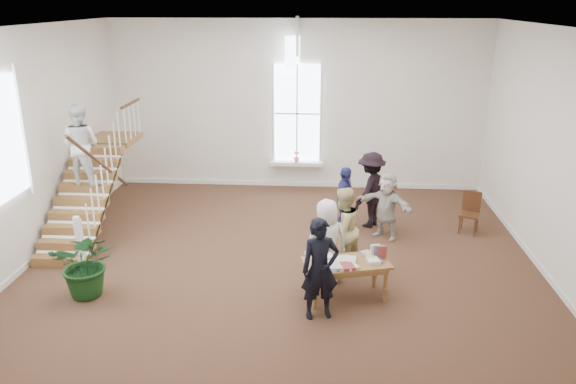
# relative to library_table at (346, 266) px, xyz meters

# --- Properties ---
(ground) EXTENTS (10.00, 10.00, 0.00)m
(ground) POSITION_rel_library_table_xyz_m (-1.18, 1.68, -0.61)
(ground) COLOR #49291C
(ground) RESTS_ON ground
(room_shell) EXTENTS (10.49, 10.00, 10.00)m
(room_shell) POSITION_rel_library_table_xyz_m (-1.18, 6.07, -0.21)
(room_shell) COLOR silver
(room_shell) RESTS_ON ground
(staircase) EXTENTS (1.10, 4.10, 2.92)m
(staircase) POSITION_rel_library_table_xyz_m (-5.52, 2.42, 1.01)
(staircase) COLOR brown
(staircase) RESTS_ON ground
(library_table) EXTENTS (1.59, 1.09, 0.74)m
(library_table) POSITION_rel_library_table_xyz_m (0.00, 0.00, 0.00)
(library_table) COLOR brown
(library_table) RESTS_ON ground
(police_officer) EXTENTS (0.72, 0.57, 1.72)m
(police_officer) POSITION_rel_library_table_xyz_m (-0.44, -0.64, 0.25)
(police_officer) COLOR black
(police_officer) RESTS_ON ground
(elderly_woman) EXTENTS (0.88, 0.70, 1.58)m
(elderly_woman) POSITION_rel_library_table_xyz_m (-0.34, 0.61, 0.18)
(elderly_woman) COLOR silver
(elderly_woman) RESTS_ON ground
(person_yellow) EXTENTS (1.01, 1.01, 1.65)m
(person_yellow) POSITION_rel_library_table_xyz_m (-0.04, 1.11, 0.22)
(person_yellow) COLOR #CFC381
(person_yellow) RESTS_ON ground
(woman_cluster_a) EXTENTS (0.66, 0.97, 1.52)m
(woman_cluster_a) POSITION_rel_library_table_xyz_m (0.05, 2.91, 0.15)
(woman_cluster_a) COLOR navy
(woman_cluster_a) RESTS_ON ground
(woman_cluster_b) EXTENTS (1.15, 1.29, 1.74)m
(woman_cluster_b) POSITION_rel_library_table_xyz_m (0.65, 3.36, 0.26)
(woman_cluster_b) COLOR black
(woman_cluster_b) RESTS_ON ground
(woman_cluster_c) EXTENTS (1.36, 1.17, 1.48)m
(woman_cluster_c) POSITION_rel_library_table_xyz_m (0.95, 2.71, 0.13)
(woman_cluster_c) COLOR beige
(woman_cluster_c) RESTS_ON ground
(floor_plant) EXTENTS (1.22, 1.10, 1.22)m
(floor_plant) POSITION_rel_library_table_xyz_m (-4.49, -0.21, 0.00)
(floor_plant) COLOR #103412
(floor_plant) RESTS_ON ground
(side_chair) EXTENTS (0.53, 0.53, 0.93)m
(side_chair) POSITION_rel_library_table_xyz_m (2.85, 3.15, -0.09)
(side_chair) COLOR #391E0F
(side_chair) RESTS_ON ground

